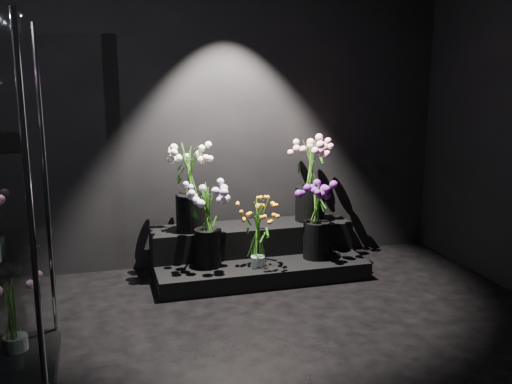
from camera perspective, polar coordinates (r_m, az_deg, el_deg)
name	(u,v)px	position (r m, az deg, el deg)	size (l,w,h in m)	color
floor	(305,364)	(3.60, 4.95, -16.72)	(4.00, 4.00, 0.00)	black
wall_back	(229,109)	(5.09, -2.77, 8.32)	(4.00, 4.00, 0.00)	black
display_riser	(255,253)	(5.02, -0.10, -6.13)	(1.78, 0.79, 0.39)	black
bouquet_orange_bells	(258,231)	(4.67, 0.19, -3.97)	(0.32, 0.32, 0.56)	white
bouquet_lilac	(208,217)	(4.65, -4.87, -2.49)	(0.50, 0.50, 0.70)	black
bouquet_purple	(317,216)	(4.87, 6.09, -2.36)	(0.43, 0.43, 0.65)	black
bouquet_cream_roses	(191,182)	(4.81, -6.56, 0.96)	(0.43, 0.43, 0.75)	black
bouquet_pink_roses	(311,175)	(5.13, 5.48, 1.69)	(0.43, 0.43, 0.74)	black
bouquet_case_base_pink	(13,313)	(3.72, -23.16, -11.03)	(0.42, 0.42, 0.45)	white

